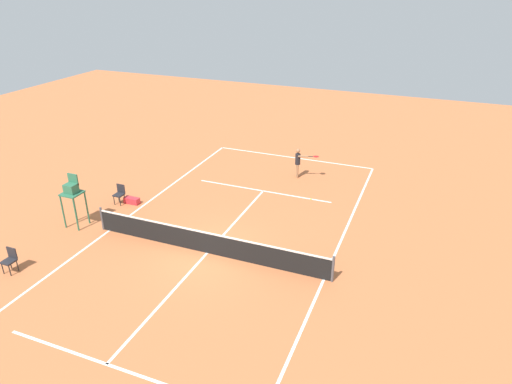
# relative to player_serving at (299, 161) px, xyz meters

# --- Properties ---
(ground_plane) EXTENTS (60.00, 60.00, 0.00)m
(ground_plane) POSITION_rel_player_serving_xyz_m (1.15, 8.61, -0.98)
(ground_plane) COLOR #C66B3D
(court_lines) EXTENTS (9.66, 22.85, 0.01)m
(court_lines) POSITION_rel_player_serving_xyz_m (1.15, 8.61, -0.98)
(court_lines) COLOR white
(court_lines) RESTS_ON ground
(tennis_net) EXTENTS (10.26, 0.10, 1.07)m
(tennis_net) POSITION_rel_player_serving_xyz_m (1.15, 8.61, -0.48)
(tennis_net) COLOR #4C4C51
(tennis_net) RESTS_ON ground
(player_serving) EXTENTS (1.30, 0.55, 1.65)m
(player_serving) POSITION_rel_player_serving_xyz_m (0.00, 0.00, 0.00)
(player_serving) COLOR #9E704C
(player_serving) RESTS_ON ground
(tennis_ball) EXTENTS (0.07, 0.07, 0.07)m
(tennis_ball) POSITION_rel_player_serving_xyz_m (-1.41, 2.42, -0.94)
(tennis_ball) COLOR #CCE033
(tennis_ball) RESTS_ON ground
(umpire_chair) EXTENTS (0.80, 0.80, 2.41)m
(umpire_chair) POSITION_rel_player_serving_xyz_m (7.52, 8.73, 0.63)
(umpire_chair) COLOR #2D6B4C
(umpire_chair) RESTS_ON ground
(courtside_chair_near) EXTENTS (0.44, 0.46, 0.95)m
(courtside_chair_near) POSITION_rel_player_serving_xyz_m (7.37, 12.43, -0.44)
(courtside_chair_near) COLOR #262626
(courtside_chair_near) RESTS_ON ground
(courtside_chair_mid) EXTENTS (0.44, 0.46, 0.95)m
(courtside_chair_mid) POSITION_rel_player_serving_xyz_m (7.10, 6.23, -0.44)
(courtside_chair_mid) COLOR #262626
(courtside_chair_mid) RESTS_ON ground
(equipment_bag) EXTENTS (0.76, 0.32, 0.30)m
(equipment_bag) POSITION_rel_player_serving_xyz_m (6.58, 6.04, -0.83)
(equipment_bag) COLOR red
(equipment_bag) RESTS_ON ground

